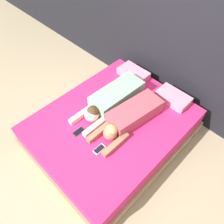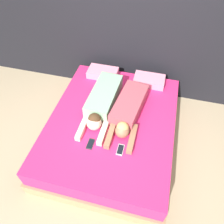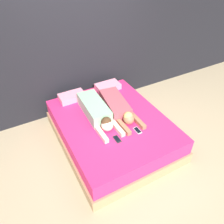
# 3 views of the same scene
# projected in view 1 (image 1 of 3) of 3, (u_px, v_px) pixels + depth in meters

# --- Properties ---
(ground_plane) EXTENTS (12.00, 12.00, 0.00)m
(ground_plane) POSITION_uv_depth(u_px,v_px,m) (112.00, 138.00, 3.30)
(ground_plane) COLOR tan
(wall_back) EXTENTS (12.00, 0.06, 2.60)m
(wall_back) POSITION_uv_depth(u_px,v_px,m) (177.00, 28.00, 2.85)
(wall_back) COLOR black
(wall_back) RESTS_ON ground_plane
(bed) EXTENTS (1.73, 2.13, 0.48)m
(bed) POSITION_uv_depth(u_px,v_px,m) (112.00, 129.00, 3.12)
(bed) COLOR tan
(bed) RESTS_ON ground_plane
(pillow_head_left) EXTENTS (0.47, 0.28, 0.11)m
(pillow_head_left) POSITION_uv_depth(u_px,v_px,m) (133.00, 73.00, 3.45)
(pillow_head_left) COLOR pink
(pillow_head_left) RESTS_ON bed
(pillow_head_right) EXTENTS (0.47, 0.28, 0.11)m
(pillow_head_right) POSITION_uv_depth(u_px,v_px,m) (173.00, 98.00, 3.11)
(pillow_head_right) COLOR pink
(pillow_head_right) RESTS_ON bed
(person_left) EXTENTS (0.36, 1.14, 0.22)m
(person_left) POSITION_uv_depth(u_px,v_px,m) (112.00, 99.00, 3.02)
(person_left) COLOR #8CBF99
(person_left) RESTS_ON bed
(person_right) EXTENTS (0.42, 1.11, 0.21)m
(person_right) POSITION_uv_depth(u_px,v_px,m) (130.00, 117.00, 2.84)
(person_right) COLOR #B24C59
(person_right) RESTS_ON bed
(cell_phone_left) EXTENTS (0.08, 0.16, 0.01)m
(cell_phone_left) POSITION_uv_depth(u_px,v_px,m) (79.00, 132.00, 2.80)
(cell_phone_left) COLOR #2D2D33
(cell_phone_left) RESTS_ON bed
(cell_phone_right) EXTENTS (0.08, 0.16, 0.01)m
(cell_phone_right) POSITION_uv_depth(u_px,v_px,m) (99.00, 149.00, 2.63)
(cell_phone_right) COLOR silver
(cell_phone_right) RESTS_ON bed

